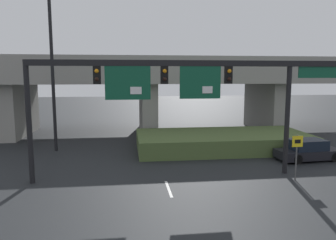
# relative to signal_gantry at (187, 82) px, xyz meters

# --- Properties ---
(lane_markings) EXTENTS (0.14, 25.30, 0.01)m
(lane_markings) POSITION_rel_signal_gantry_xyz_m (-1.23, 2.01, -5.32)
(lane_markings) COLOR silver
(lane_markings) RESTS_ON ground
(signal_gantry) EXTENTS (18.30, 0.44, 6.50)m
(signal_gantry) POSITION_rel_signal_gantry_xyz_m (0.00, 0.00, 0.00)
(signal_gantry) COLOR black
(signal_gantry) RESTS_ON ground
(speed_limit_sign) EXTENTS (0.60, 0.11, 2.52)m
(speed_limit_sign) POSITION_rel_signal_gantry_xyz_m (5.82, -1.33, -3.68)
(speed_limit_sign) COLOR #4C4C4C
(speed_limit_sign) RESTS_ON ground
(highway_light_pole_near) EXTENTS (0.70, 0.36, 15.99)m
(highway_light_pole_near) POSITION_rel_signal_gantry_xyz_m (-8.65, 7.56, 3.05)
(highway_light_pole_near) COLOR black
(highway_light_pole_near) RESTS_ON ground
(overpass_bridge) EXTENTS (42.76, 9.75, 7.33)m
(overpass_bridge) POSITION_rel_signal_gantry_xyz_m (-1.23, 14.70, -0.27)
(overpass_bridge) COLOR gray
(overpass_bridge) RESTS_ON ground
(grass_embankment) EXTENTS (13.06, 6.10, 1.24)m
(grass_embankment) POSITION_rel_signal_gantry_xyz_m (4.02, 6.56, -4.70)
(grass_embankment) COLOR #4C6033
(grass_embankment) RESTS_ON ground
(parked_sedan_near_right) EXTENTS (4.52, 2.12, 1.42)m
(parked_sedan_near_right) POSITION_rel_signal_gantry_xyz_m (8.82, 2.58, -4.66)
(parked_sedan_near_right) COLOR black
(parked_sedan_near_right) RESTS_ON ground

